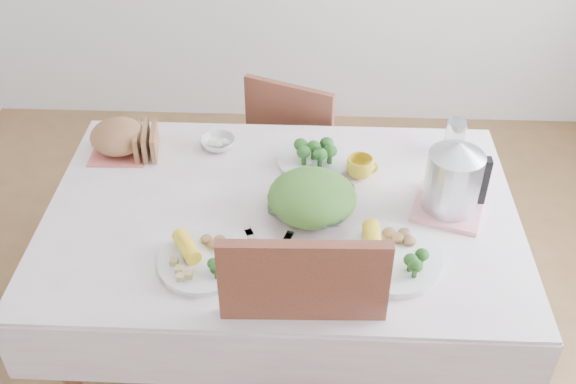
{
  "coord_description": "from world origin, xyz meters",
  "views": [
    {
      "loc": [
        0.09,
        -1.64,
        2.14
      ],
      "look_at": [
        0.02,
        0.02,
        0.82
      ],
      "focal_mm": 42.0,
      "sensor_mm": 36.0,
      "label": 1
    }
  ],
  "objects_px": {
    "dinner_plate_right": "(391,260)",
    "electric_kettle": "(453,179)",
    "salad_bowl": "(312,205)",
    "dinner_plate_left": "(203,263)",
    "yellow_mug": "(360,167)",
    "chair_far": "(306,149)",
    "dining_table": "(282,294)"
  },
  "relations": [
    {
      "from": "salad_bowl",
      "to": "dinner_plate_left",
      "type": "xyz_separation_m",
      "value": [
        -0.31,
        -0.25,
        -0.02
      ]
    },
    {
      "from": "yellow_mug",
      "to": "chair_far",
      "type": "bearing_deg",
      "value": 108.0
    },
    {
      "from": "dining_table",
      "to": "electric_kettle",
      "type": "bearing_deg",
      "value": 2.83
    },
    {
      "from": "salad_bowl",
      "to": "dinner_plate_left",
      "type": "relative_size",
      "value": 1.0
    },
    {
      "from": "electric_kettle",
      "to": "dinner_plate_left",
      "type": "bearing_deg",
      "value": -178.99
    },
    {
      "from": "chair_far",
      "to": "dinner_plate_left",
      "type": "xyz_separation_m",
      "value": [
        -0.28,
        -1.04,
        0.31
      ]
    },
    {
      "from": "dining_table",
      "to": "chair_far",
      "type": "distance_m",
      "value": 0.78
    },
    {
      "from": "yellow_mug",
      "to": "dining_table",
      "type": "bearing_deg",
      "value": -142.95
    },
    {
      "from": "yellow_mug",
      "to": "dinner_plate_right",
      "type": "bearing_deg",
      "value": -79.85
    },
    {
      "from": "dining_table",
      "to": "salad_bowl",
      "type": "bearing_deg",
      "value": -6.51
    },
    {
      "from": "salad_bowl",
      "to": "dinner_plate_left",
      "type": "distance_m",
      "value": 0.4
    },
    {
      "from": "yellow_mug",
      "to": "electric_kettle",
      "type": "xyz_separation_m",
      "value": [
        0.27,
        -0.17,
        0.08
      ]
    },
    {
      "from": "salad_bowl",
      "to": "dinner_plate_left",
      "type": "height_order",
      "value": "salad_bowl"
    },
    {
      "from": "dining_table",
      "to": "electric_kettle",
      "type": "distance_m",
      "value": 0.73
    },
    {
      "from": "electric_kettle",
      "to": "salad_bowl",
      "type": "bearing_deg",
      "value": 164.81
    },
    {
      "from": "chair_far",
      "to": "electric_kettle",
      "type": "height_order",
      "value": "electric_kettle"
    },
    {
      "from": "dining_table",
      "to": "yellow_mug",
      "type": "height_order",
      "value": "yellow_mug"
    },
    {
      "from": "dinner_plate_left",
      "to": "electric_kettle",
      "type": "xyz_separation_m",
      "value": [
        0.74,
        0.29,
        0.11
      ]
    },
    {
      "from": "dinner_plate_right",
      "to": "yellow_mug",
      "type": "distance_m",
      "value": 0.42
    },
    {
      "from": "chair_far",
      "to": "yellow_mug",
      "type": "relative_size",
      "value": 9.47
    },
    {
      "from": "dinner_plate_right",
      "to": "electric_kettle",
      "type": "height_order",
      "value": "electric_kettle"
    },
    {
      "from": "salad_bowl",
      "to": "yellow_mug",
      "type": "distance_m",
      "value": 0.26
    },
    {
      "from": "dinner_plate_left",
      "to": "yellow_mug",
      "type": "height_order",
      "value": "yellow_mug"
    },
    {
      "from": "dinner_plate_right",
      "to": "dinner_plate_left",
      "type": "bearing_deg",
      "value": -176.19
    },
    {
      "from": "chair_far",
      "to": "dinner_plate_left",
      "type": "bearing_deg",
      "value": 97.51
    },
    {
      "from": "dinner_plate_left",
      "to": "electric_kettle",
      "type": "height_order",
      "value": "electric_kettle"
    },
    {
      "from": "chair_far",
      "to": "salad_bowl",
      "type": "xyz_separation_m",
      "value": [
        0.03,
        -0.79,
        0.33
      ]
    },
    {
      "from": "salad_bowl",
      "to": "dinner_plate_right",
      "type": "height_order",
      "value": "salad_bowl"
    },
    {
      "from": "dinner_plate_right",
      "to": "yellow_mug",
      "type": "height_order",
      "value": "yellow_mug"
    },
    {
      "from": "electric_kettle",
      "to": "dinner_plate_right",
      "type": "bearing_deg",
      "value": -148.61
    },
    {
      "from": "chair_far",
      "to": "dinner_plate_right",
      "type": "bearing_deg",
      "value": 127.37
    },
    {
      "from": "dining_table",
      "to": "electric_kettle",
      "type": "relative_size",
      "value": 5.81
    }
  ]
}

